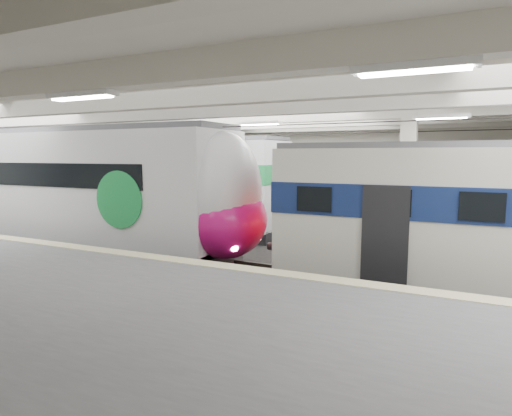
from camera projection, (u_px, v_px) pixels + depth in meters
The scene contains 3 objects.
station_hall at pixel (204, 175), 12.20m from camera, with size 36.00×24.00×5.75m.
modern_emu at pixel (99, 193), 16.39m from camera, with size 15.17×3.13×4.83m.
far_train at pixel (152, 183), 22.15m from camera, with size 14.60×3.41×4.61m.
Camera 1 is at (6.65, -12.11, 3.80)m, focal length 30.00 mm.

